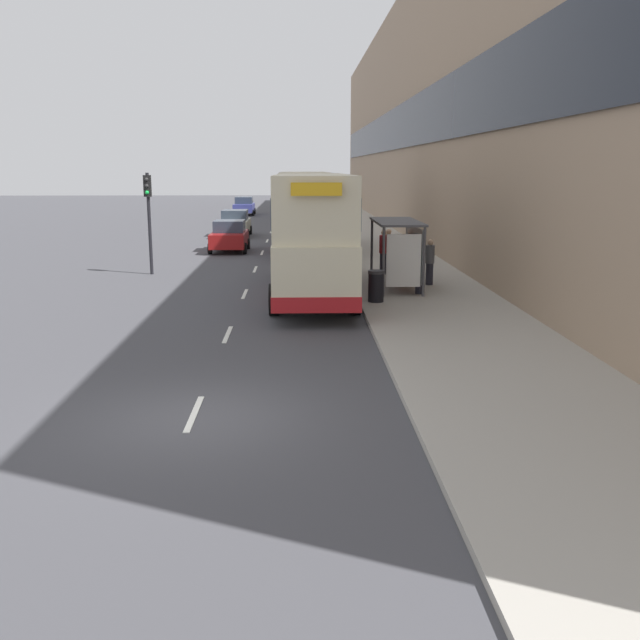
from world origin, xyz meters
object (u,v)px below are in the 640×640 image
(bus_shelter, at_px, (402,242))
(double_decker_bus_near, at_px, (312,232))
(car_0, at_px, (244,206))
(traffic_light_far_kerb, at_px, (148,206))
(pedestrian_3, at_px, (405,258))
(double_decker_bus_ahead, at_px, (304,210))
(pedestrian_at_shelter, at_px, (384,251))
(car_1, at_px, (235,223))
(car_2, at_px, (229,236))
(pedestrian_4, at_px, (419,271))
(litter_bin, at_px, (376,286))
(pedestrian_2, at_px, (430,262))
(pedestrian_1, at_px, (388,250))

(bus_shelter, height_order, double_decker_bus_near, double_decker_bus_near)
(double_decker_bus_near, relative_size, car_0, 2.58)
(bus_shelter, xyz_separation_m, traffic_light_far_kerb, (-10.17, 4.92, 1.05))
(car_0, relative_size, pedestrian_3, 2.50)
(double_decker_bus_ahead, relative_size, pedestrian_at_shelter, 5.83)
(car_1, distance_m, car_2, 9.01)
(bus_shelter, distance_m, car_1, 23.92)
(car_0, bearing_deg, traffic_light_far_kerb, 88.46)
(traffic_light_far_kerb, bearing_deg, pedestrian_at_shelter, -6.87)
(pedestrian_4, relative_size, litter_bin, 1.53)
(pedestrian_2, height_order, pedestrian_4, pedestrian_2)
(bus_shelter, distance_m, double_decker_bus_near, 3.37)
(pedestrian_at_shelter, bearing_deg, double_decker_bus_near, -125.46)
(car_1, height_order, pedestrian_1, pedestrian_1)
(bus_shelter, relative_size, pedestrian_3, 2.39)
(pedestrian_1, height_order, pedestrian_4, pedestrian_1)
(pedestrian_2, bearing_deg, pedestrian_3, 127.29)
(pedestrian_1, bearing_deg, double_decker_bus_near, -123.59)
(bus_shelter, bearing_deg, traffic_light_far_kerb, 154.19)
(pedestrian_4, xyz_separation_m, litter_bin, (-1.70, -1.49, -0.29))
(bus_shelter, xyz_separation_m, pedestrian_at_shelter, (-0.23, 3.72, -0.78))
(bus_shelter, relative_size, car_1, 0.93)
(double_decker_bus_ahead, height_order, pedestrian_2, double_decker_bus_ahead)
(double_decker_bus_ahead, height_order, car_0, double_decker_bus_ahead)
(double_decker_bus_near, bearing_deg, car_1, 101.68)
(pedestrian_1, bearing_deg, car_2, 130.39)
(pedestrian_2, bearing_deg, double_decker_bus_near, -161.93)
(car_2, bearing_deg, pedestrian_3, 124.68)
(double_decker_bus_near, distance_m, pedestrian_2, 4.90)
(double_decker_bus_ahead, distance_m, pedestrian_4, 15.23)
(car_2, height_order, traffic_light_far_kerb, traffic_light_far_kerb)
(bus_shelter, xyz_separation_m, car_0, (-9.10, 44.81, -1.01))
(double_decker_bus_near, height_order, car_1, double_decker_bus_near)
(pedestrian_at_shelter, relative_size, traffic_light_far_kerb, 0.43)
(double_decker_bus_ahead, bearing_deg, pedestrian_1, -68.67)
(double_decker_bus_ahead, height_order, traffic_light_far_kerb, traffic_light_far_kerb)
(double_decker_bus_near, xyz_separation_m, traffic_light_far_kerb, (-6.88, 5.50, 0.64))
(bus_shelter, relative_size, double_decker_bus_near, 0.37)
(double_decker_bus_near, relative_size, double_decker_bus_ahead, 1.04)
(pedestrian_4, bearing_deg, bus_shelter, 113.07)
(double_decker_bus_ahead, xyz_separation_m, car_1, (-4.60, 8.96, -1.42))
(pedestrian_at_shelter, bearing_deg, pedestrian_3, -70.10)
(bus_shelter, bearing_deg, car_0, 101.48)
(double_decker_bus_near, distance_m, pedestrian_at_shelter, 5.42)
(car_1, bearing_deg, bus_shelter, 109.73)
(double_decker_bus_near, distance_m, pedestrian_1, 6.21)
(car_2, bearing_deg, bus_shelter, 119.36)
(pedestrian_at_shelter, relative_size, pedestrian_3, 1.06)
(pedestrian_3, xyz_separation_m, litter_bin, (-1.65, -4.51, -0.37))
(pedestrian_2, xyz_separation_m, litter_bin, (-2.43, -3.48, -0.36))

